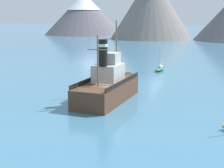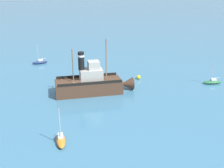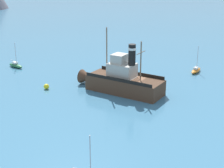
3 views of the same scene
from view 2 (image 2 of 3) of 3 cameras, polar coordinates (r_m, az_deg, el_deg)
The scene contains 6 objects.
ground_plane at distance 51.28m, azimuth -6.43°, elevation -2.16°, with size 600.00×600.00×0.00m, color teal.
old_tugboat at distance 51.32m, azimuth -4.09°, elevation 0.12°, with size 4.69×14.47×9.90m.
sailboat_navy at distance 72.59m, azimuth -14.44°, elevation 4.33°, with size 1.81×3.94×4.90m.
sailboat_green at distance 59.66m, azimuth 19.72°, elevation 0.41°, with size 1.62×3.92×4.90m.
sailboat_orange at distance 36.82m, azimuth -10.37°, elevation -11.06°, with size 3.82×1.16×4.90m.
mooring_buoy at distance 59.21m, azimuth 5.41°, elevation 1.39°, with size 0.87×0.87×0.87m, color yellow.
Camera 2 is at (47.17, -6.00, 19.20)m, focal length 45.00 mm.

